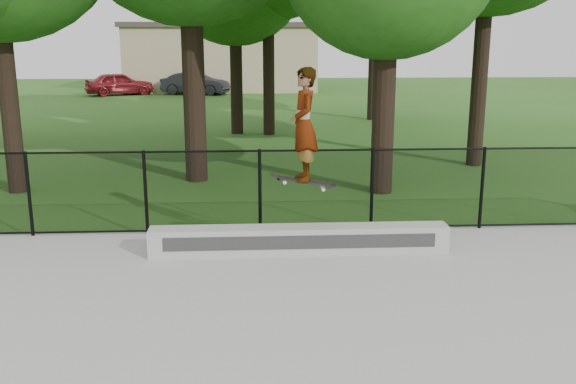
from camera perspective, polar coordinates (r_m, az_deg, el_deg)
name	(u,v)px	position (r m, az deg, el deg)	size (l,w,h in m)	color
grind_ledge	(299,240)	(10.34, 1.02, -4.27)	(4.80, 0.40, 0.45)	#9FA09B
car_a	(120,84)	(40.40, -14.75, 9.30)	(1.61, 3.98, 1.36)	maroon
car_b	(195,83)	(39.89, -8.25, 9.53)	(1.41, 3.67, 1.34)	black
car_c	(209,84)	(40.82, -7.03, 9.55)	(1.64, 3.71, 1.17)	#ABA9BF
skater_airborne	(304,127)	(9.84, 1.43, 5.84)	(0.83, 0.68, 1.89)	black
chainlink_fence	(260,191)	(11.33, -2.52, 0.10)	(16.06, 0.06, 1.50)	black
distant_building	(222,56)	(43.17, -5.86, 11.90)	(12.40, 6.40, 4.30)	tan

